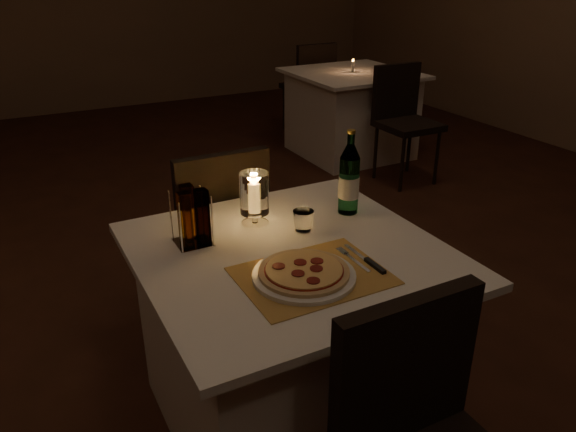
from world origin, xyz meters
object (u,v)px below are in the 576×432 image
main_table (291,339)px  tumbler (303,221)px  pizza (304,271)px  neighbor_table_right (351,113)px  hurricane_candle (254,195)px  water_bottle (349,180)px  plate (304,276)px  chair_far (217,222)px

main_table → tumbler: 0.44m
pizza → neighbor_table_right: (2.07, 2.83, -0.39)m
pizza → tumbler: (0.16, 0.30, 0.01)m
tumbler → hurricane_candle: size_ratio=0.37×
pizza → neighbor_table_right: pizza is taller
pizza → neighbor_table_right: bearing=53.8°
pizza → tumbler: bearing=61.2°
main_table → neighbor_table_right: (2.01, 2.65, 0.00)m
tumbler → hurricane_candle: (-0.14, 0.12, 0.08)m
water_bottle → neighbor_table_right: size_ratio=0.33×
plate → neighbor_table_right: size_ratio=0.32×
plate → pizza: pizza is taller
water_bottle → hurricane_candle: (-0.37, 0.06, -0.01)m
tumbler → neighbor_table_right: (1.90, 2.53, -0.40)m
pizza → water_bottle: size_ratio=0.86×
chair_far → tumbler: size_ratio=11.85×
chair_far → plate: chair_far is taller
main_table → neighbor_table_right: 3.33m
plate → water_bottle: bearing=42.2°
hurricane_candle → chair_far: bearing=87.2°
plate → water_bottle: water_bottle is taller
main_table → plate: 0.42m
pizza → neighbor_table_right: 3.52m
tumbler → main_table: bearing=-134.0°
main_table → hurricane_candle: (-0.02, 0.24, 0.49)m
hurricane_candle → plate: bearing=-93.7°
water_bottle → neighbor_table_right: 3.02m
chair_far → pizza: chair_far is taller
plate → neighbor_table_right: (2.06, 2.83, -0.38)m
tumbler → water_bottle: 0.26m
chair_far → pizza: size_ratio=3.21×
tumbler → hurricane_candle: hurricane_candle is taller
main_table → tumbler: (0.11, 0.12, 0.40)m
plate → tumbler: size_ratio=4.21×
pizza → hurricane_candle: (0.03, 0.42, 0.09)m
chair_far → neighbor_table_right: bearing=43.8°
pizza → water_bottle: water_bottle is taller
main_table → plate: plate is taller
main_table → hurricane_candle: size_ratio=4.91×
tumbler → hurricane_candle: bearing=138.2°
plate → pizza: (-0.00, -0.00, 0.02)m
main_table → pizza: pizza is taller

